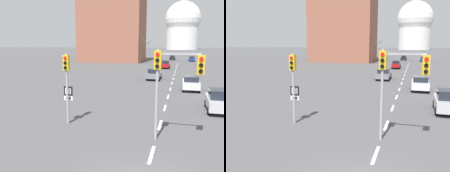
# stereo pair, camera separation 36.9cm
# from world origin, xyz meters

# --- Properties ---
(lane_stripe_0) EXTENTS (0.16, 2.00, 0.01)m
(lane_stripe_0) POSITION_xyz_m (0.00, 3.15, 0.00)
(lane_stripe_0) COLOR silver
(lane_stripe_0) RESTS_ON ground_plane
(lane_stripe_1) EXTENTS (0.16, 2.00, 0.01)m
(lane_stripe_1) POSITION_xyz_m (0.00, 7.65, 0.00)
(lane_stripe_1) COLOR silver
(lane_stripe_1) RESTS_ON ground_plane
(lane_stripe_2) EXTENTS (0.16, 2.00, 0.01)m
(lane_stripe_2) POSITION_xyz_m (0.00, 12.15, 0.00)
(lane_stripe_2) COLOR silver
(lane_stripe_2) RESTS_ON ground_plane
(lane_stripe_3) EXTENTS (0.16, 2.00, 0.01)m
(lane_stripe_3) POSITION_xyz_m (0.00, 16.65, 0.00)
(lane_stripe_3) COLOR silver
(lane_stripe_3) RESTS_ON ground_plane
(lane_stripe_4) EXTENTS (0.16, 2.00, 0.01)m
(lane_stripe_4) POSITION_xyz_m (0.00, 21.15, 0.00)
(lane_stripe_4) COLOR silver
(lane_stripe_4) RESTS_ON ground_plane
(lane_stripe_5) EXTENTS (0.16, 2.00, 0.01)m
(lane_stripe_5) POSITION_xyz_m (0.00, 25.65, 0.00)
(lane_stripe_5) COLOR silver
(lane_stripe_5) RESTS_ON ground_plane
(lane_stripe_6) EXTENTS (0.16, 2.00, 0.01)m
(lane_stripe_6) POSITION_xyz_m (0.00, 30.15, 0.00)
(lane_stripe_6) COLOR silver
(lane_stripe_6) RESTS_ON ground_plane
(lane_stripe_7) EXTENTS (0.16, 2.00, 0.01)m
(lane_stripe_7) POSITION_xyz_m (0.00, 34.65, 0.00)
(lane_stripe_7) COLOR silver
(lane_stripe_7) RESTS_ON ground_plane
(lane_stripe_8) EXTENTS (0.16, 2.00, 0.01)m
(lane_stripe_8) POSITION_xyz_m (0.00, 39.15, 0.00)
(lane_stripe_8) COLOR silver
(lane_stripe_8) RESTS_ON ground_plane
(lane_stripe_9) EXTENTS (0.16, 2.00, 0.01)m
(lane_stripe_9) POSITION_xyz_m (0.00, 43.65, 0.00)
(lane_stripe_9) COLOR silver
(lane_stripe_9) RESTS_ON ground_plane
(lane_stripe_10) EXTENTS (0.16, 2.00, 0.01)m
(lane_stripe_10) POSITION_xyz_m (0.00, 48.15, 0.00)
(lane_stripe_10) COLOR silver
(lane_stripe_10) RESTS_ON ground_plane
(lane_stripe_11) EXTENTS (0.16, 2.00, 0.01)m
(lane_stripe_11) POSITION_xyz_m (0.00, 52.65, 0.00)
(lane_stripe_11) COLOR silver
(lane_stripe_11) RESTS_ON ground_plane
(lane_stripe_12) EXTENTS (0.16, 2.00, 0.01)m
(lane_stripe_12) POSITION_xyz_m (0.00, 57.15, 0.00)
(lane_stripe_12) COLOR silver
(lane_stripe_12) RESTS_ON ground_plane
(lane_stripe_13) EXTENTS (0.16, 2.00, 0.01)m
(lane_stripe_13) POSITION_xyz_m (0.00, 61.65, 0.00)
(lane_stripe_13) COLOR silver
(lane_stripe_13) RESTS_ON ground_plane
(traffic_signal_near_left) EXTENTS (0.36, 0.34, 4.53)m
(traffic_signal_near_left) POSITION_xyz_m (-5.79, 6.34, 3.17)
(traffic_signal_near_left) COLOR #9E9EA3
(traffic_signal_near_left) RESTS_ON ground_plane
(traffic_signal_centre_tall) EXTENTS (2.47, 0.34, 4.86)m
(traffic_signal_centre_tall) POSITION_xyz_m (0.71, 5.11, 3.69)
(traffic_signal_centre_tall) COLOR #9E9EA3
(traffic_signal_centre_tall) RESTS_ON ground_plane
(route_sign_post) EXTENTS (0.60, 0.08, 2.44)m
(route_sign_post) POSITION_xyz_m (-5.85, 6.64, 1.66)
(route_sign_post) COLOR #9E9EA3
(route_sign_post) RESTS_ON ground_plane
(sedan_near_left) EXTENTS (1.79, 3.85, 1.74)m
(sedan_near_left) POSITION_xyz_m (4.00, 12.15, 0.85)
(sedan_near_left) COLOR #B7B7BC
(sedan_near_left) RESTS_ON ground_plane
(sedan_near_right) EXTENTS (1.72, 4.54, 1.73)m
(sedan_near_right) POSITION_xyz_m (-2.21, 46.52, 0.88)
(sedan_near_right) COLOR maroon
(sedan_near_right) RESTS_ON ground_plane
(sedan_mid_centre) EXTENTS (1.93, 4.46, 1.59)m
(sedan_mid_centre) POSITION_xyz_m (-2.70, 28.68, 0.81)
(sedan_mid_centre) COLOR slate
(sedan_mid_centre) RESTS_ON ground_plane
(sedan_far_left) EXTENTS (1.90, 4.17, 1.60)m
(sedan_far_left) POSITION_xyz_m (2.23, 21.04, 0.82)
(sedan_far_left) COLOR silver
(sedan_far_left) RESTS_ON ground_plane
(sedan_far_right) EXTENTS (1.79, 3.91, 1.58)m
(sedan_far_right) POSITION_xyz_m (-1.98, 76.49, 0.80)
(sedan_far_right) COLOR black
(sedan_far_right) RESTS_ON ground_plane
(sedan_distant_centre) EXTENTS (1.79, 4.51, 1.61)m
(sedan_distant_centre) POSITION_xyz_m (3.93, 71.78, 0.80)
(sedan_distant_centre) COLOR navy
(sedan_distant_centre) RESTS_ON ground_plane
(bare_tree_left_near) EXTENTS (2.84, 1.87, 7.49)m
(bare_tree_left_near) POSITION_xyz_m (-9.60, 59.21, 3.70)
(bare_tree_left_near) COLOR #473828
(bare_tree_left_near) RESTS_ON ground_plane
(capitol_dome) EXTENTS (33.58, 33.58, 47.43)m
(capitol_dome) POSITION_xyz_m (0.00, 249.41, 23.10)
(capitol_dome) COLOR silver
(capitol_dome) RESTS_ON ground_plane
(apartment_block_left) EXTENTS (18.00, 14.00, 26.35)m
(apartment_block_left) POSITION_xyz_m (-19.17, 65.42, 13.18)
(apartment_block_left) COLOR #935642
(apartment_block_left) RESTS_ON ground_plane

